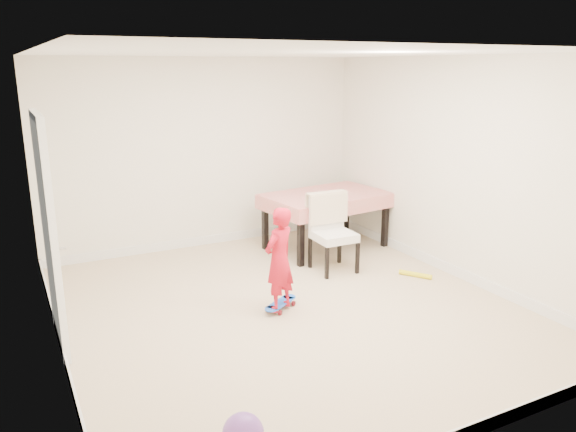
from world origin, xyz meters
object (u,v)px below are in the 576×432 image
skateboard (281,305)px  child (279,263)px  dining_chair (334,233)px  dining_table (326,221)px

skateboard → child: size_ratio=0.46×
dining_chair → skateboard: bearing=-145.0°
dining_table → skateboard: size_ratio=3.32×
dining_table → skateboard: (-1.49, -1.56, -0.35)m
dining_chair → child: (-1.15, -0.78, 0.06)m
dining_chair → skateboard: dining_chair is taller
dining_chair → skateboard: (-1.10, -0.72, -0.45)m
skateboard → child: bearing=-157.1°
dining_chair → child: bearing=-143.9°
skateboard → dining_table: bearing=15.0°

